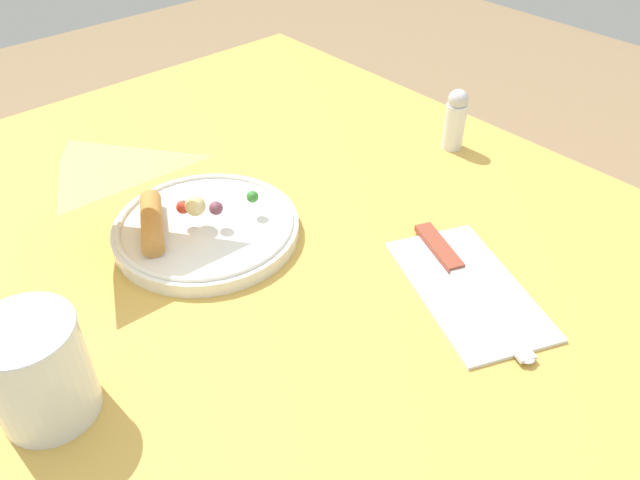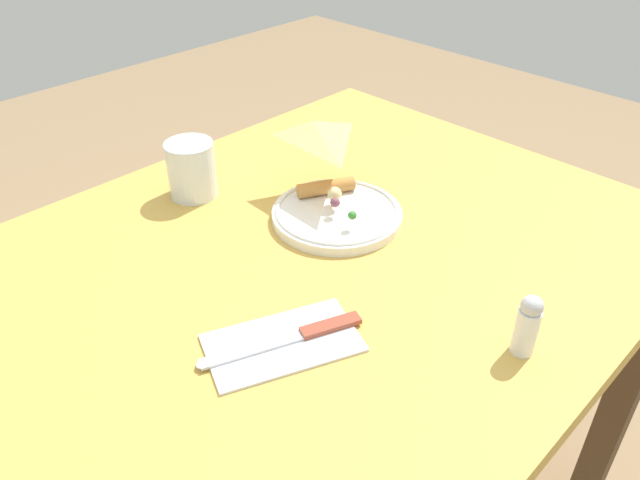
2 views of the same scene
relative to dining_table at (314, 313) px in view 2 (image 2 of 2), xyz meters
The scene contains 6 objects.
dining_table is the anchor object (origin of this frame).
plate_pizza 0.17m from the dining_table, 156.55° to the right, with size 0.21×0.21×0.05m.
milk_glass 0.32m from the dining_table, 86.35° to the right, with size 0.08×0.08×0.10m.
napkin_folded 0.22m from the dining_table, 33.72° to the left, with size 0.21×0.17×0.00m.
butter_knife 0.22m from the dining_table, 36.64° to the left, with size 0.21×0.10×0.01m.
salt_shaker 0.36m from the dining_table, 96.89° to the left, with size 0.03×0.03×0.09m.
Camera 2 is at (0.53, 0.53, 1.32)m, focal length 35.00 mm.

